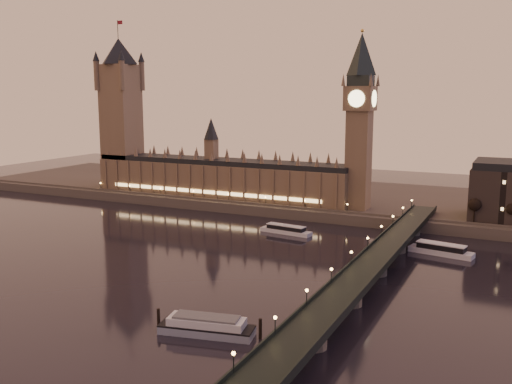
{
  "coord_description": "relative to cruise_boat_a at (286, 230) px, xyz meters",
  "views": [
    {
      "loc": [
        144.91,
        -205.78,
        73.38
      ],
      "look_at": [
        28.49,
        35.0,
        27.45
      ],
      "focal_mm": 40.0,
      "sensor_mm": 36.0,
      "label": 1
    }
  ],
  "objects": [
    {
      "name": "ground",
      "position": [
        -30.33,
        -68.0,
        -2.03
      ],
      "size": [
        700.0,
        700.0,
        0.0
      ],
      "primitive_type": "plane",
      "color": "black",
      "rests_on": "ground"
    },
    {
      "name": "far_embankment",
      "position": [
        -0.33,
        97.0,
        0.97
      ],
      "size": [
        560.0,
        130.0,
        6.0
      ],
      "primitive_type": "cube",
      "color": "#423D35",
      "rests_on": "ground"
    },
    {
      "name": "bare_tree_0",
      "position": [
        90.58,
        41.0,
        13.06
      ],
      "size": [
        5.98,
        5.98,
        12.17
      ],
      "color": "black",
      "rests_on": "ground"
    },
    {
      "name": "westminster_bridge",
      "position": [
        61.28,
        -68.0,
        3.49
      ],
      "size": [
        13.2,
        260.0,
        15.3
      ],
      "color": "black",
      "rests_on": "ground"
    },
    {
      "name": "bare_tree_1",
      "position": [
        106.5,
        41.0,
        13.06
      ],
      "size": [
        5.98,
        5.98,
        12.17
      ],
      "color": "black",
      "rests_on": "ground"
    },
    {
      "name": "cruise_boat_b",
      "position": [
        80.63,
        -6.34,
        0.34
      ],
      "size": [
        29.94,
        12.13,
        5.38
      ],
      "rotation": [
        0.0,
        0.0,
        -0.17
      ],
      "color": "silver",
      "rests_on": "ground"
    },
    {
      "name": "palace_of_westminster",
      "position": [
        -70.46,
        52.99,
        19.68
      ],
      "size": [
        180.0,
        26.62,
        52.0
      ],
      "color": "brown",
      "rests_on": "ground"
    },
    {
      "name": "cruise_boat_a",
      "position": [
        0.0,
        0.0,
        0.0
      ],
      "size": [
        29.28,
        9.64,
        4.6
      ],
      "rotation": [
        0.0,
        0.0,
        -0.12
      ],
      "color": "silver",
      "rests_on": "ground"
    },
    {
      "name": "victoria_tower",
      "position": [
        -150.33,
        53.0,
        63.76
      ],
      "size": [
        31.68,
        31.68,
        118.0
      ],
      "color": "brown",
      "rests_on": "ground"
    },
    {
      "name": "moored_barge",
      "position": [
        28.28,
        -130.42,
        0.63
      ],
      "size": [
        33.67,
        14.11,
        6.3
      ],
      "rotation": [
        0.0,
        0.0,
        0.2
      ],
      "color": "gray",
      "rests_on": "ground"
    },
    {
      "name": "big_ben",
      "position": [
        23.65,
        52.98,
        61.93
      ],
      "size": [
        17.68,
        17.68,
        104.0
      ],
      "color": "brown",
      "rests_on": "ground"
    }
  ]
}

